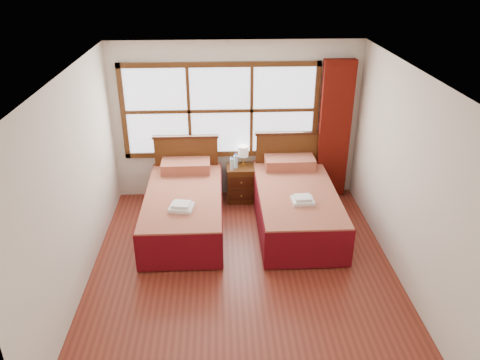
{
  "coord_description": "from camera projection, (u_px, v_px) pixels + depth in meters",
  "views": [
    {
      "loc": [
        -0.28,
        -5.0,
        3.8
      ],
      "look_at": [
        -0.01,
        0.7,
        1.0
      ],
      "focal_mm": 35.0,
      "sensor_mm": 36.0,
      "label": 1
    }
  ],
  "objects": [
    {
      "name": "curtain",
      "position": [
        334.0,
        130.0,
        7.62
      ],
      "size": [
        0.5,
        0.16,
        2.3
      ],
      "primitive_type": "cube",
      "color": "#5F1109",
      "rests_on": "wall_back"
    },
    {
      "name": "bed_left",
      "position": [
        184.0,
        206.0,
        7.06
      ],
      "size": [
        1.14,
        2.21,
        1.11
      ],
      "color": "#3A1A0C",
      "rests_on": "floor"
    },
    {
      "name": "floor",
      "position": [
        243.0,
        271.0,
        6.17
      ],
      "size": [
        4.5,
        4.5,
        0.0
      ],
      "primitive_type": "plane",
      "color": "maroon",
      "rests_on": "ground"
    },
    {
      "name": "bottle_near",
      "position": [
        232.0,
        164.0,
        7.55
      ],
      "size": [
        0.06,
        0.06,
        0.22
      ],
      "color": "#C3EAFB",
      "rests_on": "nightstand"
    },
    {
      "name": "ceiling",
      "position": [
        244.0,
        75.0,
        5.03
      ],
      "size": [
        4.5,
        4.5,
        0.0
      ],
      "primitive_type": "plane",
      "rotation": [
        3.14,
        0.0,
        0.0
      ],
      "color": "white",
      "rests_on": "wall_back"
    },
    {
      "name": "lamp",
      "position": [
        243.0,
        152.0,
        7.66
      ],
      "size": [
        0.17,
        0.17,
        0.33
      ],
      "color": "gold",
      "rests_on": "nightstand"
    },
    {
      "name": "wall_right",
      "position": [
        407.0,
        180.0,
        5.68
      ],
      "size": [
        0.0,
        4.5,
        4.5
      ],
      "primitive_type": "plane",
      "rotation": [
        1.57,
        0.0,
        -1.57
      ],
      "color": "silver",
      "rests_on": "floor"
    },
    {
      "name": "bed_right",
      "position": [
        295.0,
        203.0,
        7.13
      ],
      "size": [
        1.17,
        2.27,
        1.14
      ],
      "color": "#3A1A0C",
      "rests_on": "floor"
    },
    {
      "name": "towels_left",
      "position": [
        181.0,
        206.0,
        6.44
      ],
      "size": [
        0.37,
        0.33,
        0.09
      ],
      "rotation": [
        0.0,
        0.0,
        -0.18
      ],
      "color": "white",
      "rests_on": "bed_left"
    },
    {
      "name": "bottle_far",
      "position": [
        236.0,
        161.0,
        7.62
      ],
      "size": [
        0.07,
        0.07,
        0.25
      ],
      "color": "#C3EAFB",
      "rests_on": "nightstand"
    },
    {
      "name": "nightstand",
      "position": [
        241.0,
        183.0,
        7.83
      ],
      "size": [
        0.45,
        0.45,
        0.6
      ],
      "color": "#4C2A10",
      "rests_on": "floor"
    },
    {
      "name": "wall_left",
      "position": [
        74.0,
        187.0,
        5.51
      ],
      "size": [
        0.0,
        4.5,
        4.5
      ],
      "primitive_type": "plane",
      "rotation": [
        1.57,
        0.0,
        1.57
      ],
      "color": "silver",
      "rests_on": "floor"
    },
    {
      "name": "wall_back",
      "position": [
        236.0,
        122.0,
        7.62
      ],
      "size": [
        4.0,
        0.0,
        4.0
      ],
      "primitive_type": "plane",
      "rotation": [
        1.57,
        0.0,
        0.0
      ],
      "color": "silver",
      "rests_on": "floor"
    },
    {
      "name": "window",
      "position": [
        220.0,
        111.0,
        7.48
      ],
      "size": [
        3.16,
        0.06,
        1.56
      ],
      "color": "white",
      "rests_on": "wall_back"
    },
    {
      "name": "towels_right",
      "position": [
        303.0,
        200.0,
        6.59
      ],
      "size": [
        0.32,
        0.28,
        0.09
      ],
      "rotation": [
        0.0,
        0.0,
        0.05
      ],
      "color": "white",
      "rests_on": "bed_right"
    }
  ]
}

